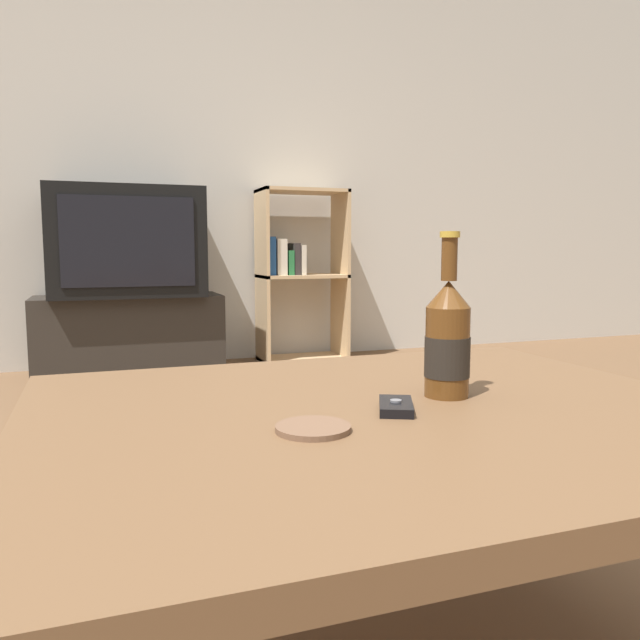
% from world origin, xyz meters
% --- Properties ---
extents(back_wall, '(8.00, 0.05, 2.60)m').
position_xyz_m(back_wall, '(0.00, 3.02, 1.30)').
color(back_wall, beige).
rests_on(back_wall, ground_plane).
extents(coffee_table, '(1.08, 0.89, 0.45)m').
position_xyz_m(coffee_table, '(0.00, 0.00, 0.39)').
color(coffee_table, brown).
rests_on(coffee_table, ground_plane).
extents(tv_stand, '(1.00, 0.41, 0.44)m').
position_xyz_m(tv_stand, '(-0.25, 2.75, 0.22)').
color(tv_stand, '#28231E').
rests_on(tv_stand, ground_plane).
extents(television, '(0.80, 0.55, 0.59)m').
position_xyz_m(television, '(-0.25, 2.74, 0.73)').
color(television, black).
rests_on(television, tv_stand).
extents(bookshelf, '(0.53, 0.30, 1.05)m').
position_xyz_m(bookshelf, '(0.75, 2.81, 0.56)').
color(bookshelf, tan).
rests_on(bookshelf, ground_plane).
extents(beer_bottle, '(0.07, 0.07, 0.27)m').
position_xyz_m(beer_bottle, '(0.13, 0.03, 0.54)').
color(beer_bottle, '#563314').
rests_on(beer_bottle, coffee_table).
extents(cell_phone, '(0.08, 0.11, 0.02)m').
position_xyz_m(cell_phone, '(0.01, -0.03, 0.46)').
color(cell_phone, black).
rests_on(cell_phone, coffee_table).
extents(coaster, '(0.10, 0.10, 0.01)m').
position_xyz_m(coaster, '(-0.14, -0.09, 0.45)').
color(coaster, brown).
rests_on(coaster, coffee_table).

